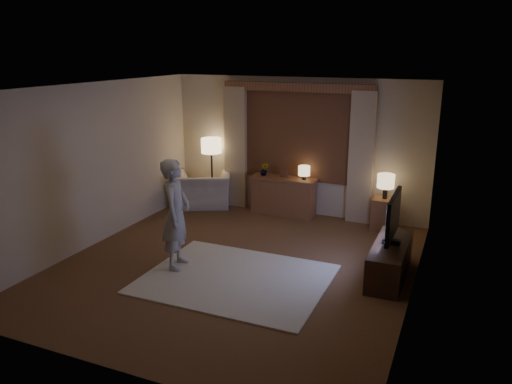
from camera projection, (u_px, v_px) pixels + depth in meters
The scene contains 13 objects.
room at pixel (249, 171), 7.49m from camera, with size 5.04×5.54×2.64m.
rug at pixel (236, 279), 6.95m from camera, with size 2.50×2.00×0.02m, color beige.
sideboard at pixel (283, 197), 9.59m from camera, with size 1.20×0.40×0.70m, color brown.
picture_frame at pixel (284, 174), 9.46m from camera, with size 0.16×0.02×0.20m, color brown.
plant at pixel (264, 170), 9.60m from camera, with size 0.17×0.13×0.30m, color #999999.
table_lamp_sideboard at pixel (304, 171), 9.28m from camera, with size 0.22×0.22×0.30m.
floor_lamp at pixel (211, 149), 9.95m from camera, with size 0.40×0.40×1.39m.
armchair at pixel (203, 189), 10.10m from camera, with size 1.09×0.95×0.71m, color beige.
side_table at pixel (383, 214), 8.84m from camera, with size 0.40×0.40×0.56m, color brown.
table_lamp_side at pixel (386, 182), 8.68m from camera, with size 0.30×0.30×0.44m.
tv_stand at pixel (390, 260), 6.97m from camera, with size 0.45×1.40×0.50m, color black.
tv at pixel (393, 217), 6.79m from camera, with size 0.24×0.98×0.71m.
person at pixel (176, 214), 7.12m from camera, with size 0.59×0.39×1.61m, color #A8A49B.
Camera 1 is at (2.96, -6.15, 3.10)m, focal length 35.00 mm.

